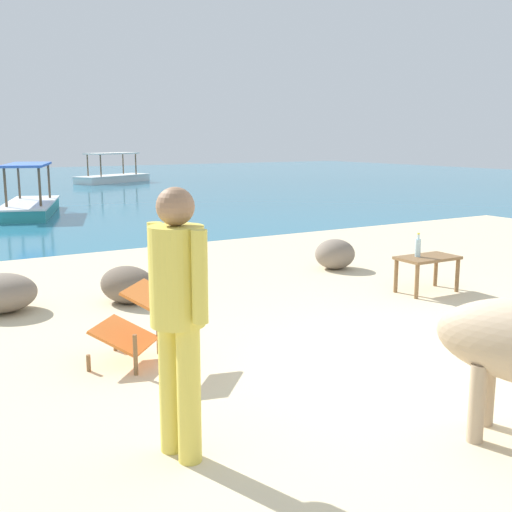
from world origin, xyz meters
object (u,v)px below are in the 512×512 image
Objects in this scene: low_bench_table at (427,262)px; person_standing at (178,304)px; bottle at (418,247)px; boat_teal at (30,204)px; boat_white at (113,176)px; deck_chair_near at (141,320)px.

person_standing reaches higher than low_bench_table.
boat_teal is at bearing 101.68° from bottle.
boat_white reaches higher than bottle.
person_standing reaches higher than deck_chair_near.
boat_white is 11.86m from boat_teal.
boat_white is (7.22, 22.09, -0.13)m from deck_chair_near.
boat_teal is (-2.42, 11.14, -0.13)m from low_bench_table.
deck_chair_near is 1.74m from person_standing.
bottle reaches higher than deck_chair_near.
bottle is 0.08× the size of boat_white.
person_standing is at bearing -152.42° from bottle.
boat_teal reaches higher than bottle.
low_bench_table is at bearing -148.90° from boat_teal.
deck_chair_near is 0.57× the size of person_standing.
boat_teal reaches higher than low_bench_table.
deck_chair_near is (-3.95, -0.54, 0.01)m from low_bench_table.
boat_white is (7.59, 23.70, -0.70)m from person_standing.
boat_white is at bearing 81.03° from bottle.
bottle is 3.87m from deck_chair_near.
person_standing is at bearing 120.05° from deck_chair_near.
person_standing is 0.43× the size of boat_white.
boat_teal is at bearing -54.25° from deck_chair_near.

